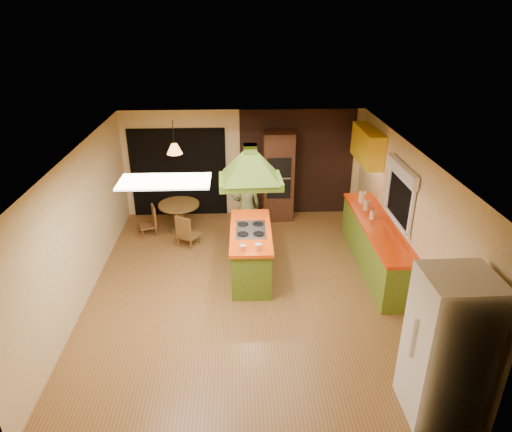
{
  "coord_description": "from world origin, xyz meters",
  "views": [
    {
      "loc": [
        -0.15,
        -6.88,
        4.59
      ],
      "look_at": [
        0.18,
        0.55,
        1.15
      ],
      "focal_mm": 32.0,
      "sensor_mm": 36.0,
      "label": 1
    }
  ],
  "objects_px": {
    "refrigerator": "(447,347)",
    "canister_large": "(362,197)",
    "man": "(246,207)",
    "kitchen_island": "(251,252)",
    "wall_oven": "(278,176)",
    "dining_table": "(179,212)"
  },
  "relations": [
    {
      "from": "refrigerator",
      "to": "dining_table",
      "type": "distance_m",
      "value": 6.32
    },
    {
      "from": "man",
      "to": "dining_table",
      "type": "bearing_deg",
      "value": -33.17
    },
    {
      "from": "kitchen_island",
      "to": "canister_large",
      "type": "distance_m",
      "value": 2.66
    },
    {
      "from": "dining_table",
      "to": "canister_large",
      "type": "xyz_separation_m",
      "value": [
        3.83,
        -0.69,
        0.57
      ]
    },
    {
      "from": "wall_oven",
      "to": "dining_table",
      "type": "height_order",
      "value": "wall_oven"
    },
    {
      "from": "kitchen_island",
      "to": "canister_large",
      "type": "xyz_separation_m",
      "value": [
        2.32,
        1.17,
        0.57
      ]
    },
    {
      "from": "kitchen_island",
      "to": "refrigerator",
      "type": "relative_size",
      "value": 0.95
    },
    {
      "from": "kitchen_island",
      "to": "dining_table",
      "type": "height_order",
      "value": "kitchen_island"
    },
    {
      "from": "refrigerator",
      "to": "dining_table",
      "type": "bearing_deg",
      "value": 125.41
    },
    {
      "from": "man",
      "to": "wall_oven",
      "type": "relative_size",
      "value": 0.78
    },
    {
      "from": "dining_table",
      "to": "man",
      "type": "bearing_deg",
      "value": -22.06
    },
    {
      "from": "refrigerator",
      "to": "man",
      "type": "bearing_deg",
      "value": 115.86
    },
    {
      "from": "refrigerator",
      "to": "wall_oven",
      "type": "distance_m",
      "value": 5.93
    },
    {
      "from": "man",
      "to": "dining_table",
      "type": "xyz_separation_m",
      "value": [
        -1.46,
        0.59,
        -0.35
      ]
    },
    {
      "from": "refrigerator",
      "to": "canister_large",
      "type": "height_order",
      "value": "refrigerator"
    },
    {
      "from": "kitchen_island",
      "to": "dining_table",
      "type": "relative_size",
      "value": 2.09
    },
    {
      "from": "kitchen_island",
      "to": "refrigerator",
      "type": "distance_m",
      "value": 3.94
    },
    {
      "from": "man",
      "to": "canister_large",
      "type": "relative_size",
      "value": 7.29
    },
    {
      "from": "refrigerator",
      "to": "wall_oven",
      "type": "height_order",
      "value": "wall_oven"
    },
    {
      "from": "man",
      "to": "refrigerator",
      "type": "distance_m",
      "value": 5.04
    },
    {
      "from": "refrigerator",
      "to": "dining_table",
      "type": "height_order",
      "value": "refrigerator"
    },
    {
      "from": "dining_table",
      "to": "kitchen_island",
      "type": "bearing_deg",
      "value": -50.95
    }
  ]
}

